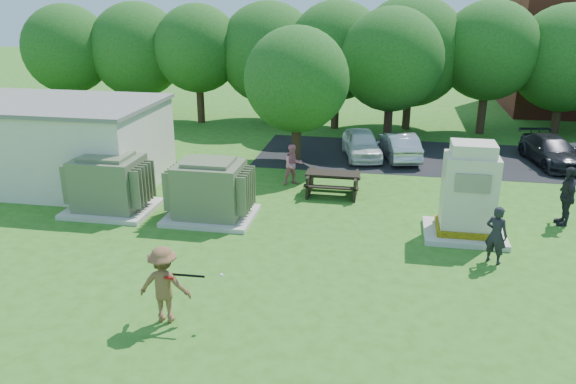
% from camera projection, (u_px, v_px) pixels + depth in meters
% --- Properties ---
extents(ground, '(120.00, 120.00, 0.00)m').
position_uv_depth(ground, '(261.00, 288.00, 14.82)').
color(ground, '#2D6619').
rests_on(ground, ground).
extents(service_building, '(10.00, 5.00, 3.20)m').
position_uv_depth(service_building, '(34.00, 144.00, 22.64)').
color(service_building, beige).
rests_on(service_building, ground).
extents(service_building_roof, '(10.20, 5.20, 0.15)m').
position_uv_depth(service_building_roof, '(27.00, 102.00, 22.07)').
color(service_building_roof, slate).
rests_on(service_building_roof, service_building).
extents(parking_strip, '(20.00, 6.00, 0.01)m').
position_uv_depth(parking_strip, '(473.00, 160.00, 26.12)').
color(parking_strip, '#232326').
rests_on(parking_strip, ground).
extents(transformer_left, '(3.00, 2.40, 2.07)m').
position_uv_depth(transformer_left, '(110.00, 185.00, 19.77)').
color(transformer_left, beige).
rests_on(transformer_left, ground).
extents(transformer_right, '(3.00, 2.40, 2.07)m').
position_uv_depth(transformer_right, '(210.00, 191.00, 19.14)').
color(transformer_right, beige).
rests_on(transformer_right, ground).
extents(generator_cabinet, '(2.53, 2.07, 3.08)m').
position_uv_depth(generator_cabinet, '(468.00, 196.00, 17.58)').
color(generator_cabinet, beige).
rests_on(generator_cabinet, ground).
extents(picnic_table, '(2.05, 1.54, 0.88)m').
position_uv_depth(picnic_table, '(333.00, 181.00, 21.49)').
color(picnic_table, black).
rests_on(picnic_table, ground).
extents(batter, '(1.27, 0.78, 1.90)m').
position_uv_depth(batter, '(164.00, 285.00, 13.10)').
color(batter, brown).
rests_on(batter, ground).
extents(person_by_generator, '(0.76, 0.69, 1.73)m').
position_uv_depth(person_by_generator, '(496.00, 235.00, 15.97)').
color(person_by_generator, black).
rests_on(person_by_generator, ground).
extents(person_at_picnic, '(1.01, 0.95, 1.66)m').
position_uv_depth(person_at_picnic, '(293.00, 165.00, 22.53)').
color(person_at_picnic, pink).
rests_on(person_at_picnic, ground).
extents(person_walking_right, '(0.54, 1.20, 2.02)m').
position_uv_depth(person_walking_right, '(567.00, 196.00, 18.59)').
color(person_walking_right, '#252429').
rests_on(person_walking_right, ground).
extents(car_white, '(2.33, 4.07, 1.31)m').
position_uv_depth(car_white, '(362.00, 144.00, 26.32)').
color(car_white, white).
rests_on(car_white, ground).
extents(car_silver_a, '(2.13, 4.01, 1.26)m').
position_uv_depth(car_silver_a, '(399.00, 146.00, 26.10)').
color(car_silver_a, '#B3B2B7').
rests_on(car_silver_a, ground).
extents(car_dark, '(2.47, 4.53, 1.24)m').
position_uv_depth(car_dark, '(551.00, 151.00, 25.24)').
color(car_dark, black).
rests_on(car_dark, ground).
extents(batting_equipment, '(1.28, 0.47, 0.10)m').
position_uv_depth(batting_equipment, '(189.00, 276.00, 12.88)').
color(batting_equipment, black).
rests_on(batting_equipment, ground).
extents(tree_row, '(41.30, 13.30, 7.30)m').
position_uv_depth(tree_row, '(369.00, 55.00, 30.24)').
color(tree_row, '#47301E').
rests_on(tree_row, ground).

